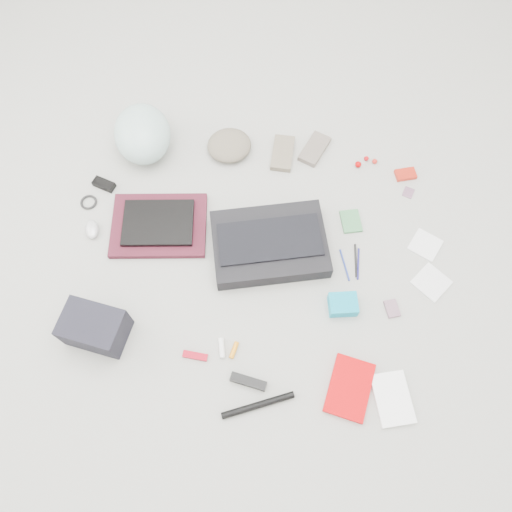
# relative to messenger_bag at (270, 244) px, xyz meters

# --- Properties ---
(ground_plane) EXTENTS (4.00, 4.00, 0.00)m
(ground_plane) POSITION_rel_messenger_bag_xyz_m (-0.05, -0.07, -0.04)
(ground_plane) COLOR gray
(messenger_bag) EXTENTS (0.54, 0.44, 0.08)m
(messenger_bag) POSITION_rel_messenger_bag_xyz_m (0.00, 0.00, 0.00)
(messenger_bag) COLOR black
(messenger_bag) RESTS_ON ground_plane
(bag_flap) EXTENTS (0.46, 0.30, 0.01)m
(bag_flap) POSITION_rel_messenger_bag_xyz_m (0.00, -0.00, 0.04)
(bag_flap) COLOR black
(bag_flap) RESTS_ON messenger_bag
(laptop_sleeve) EXTENTS (0.45, 0.36, 0.03)m
(laptop_sleeve) POSITION_rel_messenger_bag_xyz_m (-0.49, 0.04, -0.03)
(laptop_sleeve) COLOR #481421
(laptop_sleeve) RESTS_ON ground_plane
(laptop) EXTENTS (0.33, 0.26, 0.02)m
(laptop) POSITION_rel_messenger_bag_xyz_m (-0.49, 0.04, -0.00)
(laptop) COLOR black
(laptop) RESTS_ON laptop_sleeve
(bike_helmet) EXTENTS (0.35, 0.38, 0.19)m
(bike_helmet) POSITION_rel_messenger_bag_xyz_m (-0.64, 0.45, 0.06)
(bike_helmet) COLOR #A9CDC6
(bike_helmet) RESTS_ON ground_plane
(beanie) EXTENTS (0.26, 0.25, 0.07)m
(beanie) POSITION_rel_messenger_bag_xyz_m (-0.25, 0.48, -0.00)
(beanie) COLOR #6B6250
(beanie) RESTS_ON ground_plane
(mitten_left) EXTENTS (0.09, 0.19, 0.03)m
(mitten_left) POSITION_rel_messenger_bag_xyz_m (0.00, 0.49, -0.03)
(mitten_left) COLOR #736755
(mitten_left) RESTS_ON ground_plane
(mitten_right) EXTENTS (0.15, 0.20, 0.03)m
(mitten_right) POSITION_rel_messenger_bag_xyz_m (0.15, 0.53, -0.03)
(mitten_right) COLOR #6E6359
(mitten_right) RESTS_ON ground_plane
(power_brick) EXTENTS (0.11, 0.07, 0.03)m
(power_brick) POSITION_rel_messenger_bag_xyz_m (-0.78, 0.21, -0.03)
(power_brick) COLOR black
(power_brick) RESTS_ON ground_plane
(cable_coil) EXTENTS (0.10, 0.10, 0.01)m
(cable_coil) POSITION_rel_messenger_bag_xyz_m (-0.82, 0.11, -0.03)
(cable_coil) COLOR black
(cable_coil) RESTS_ON ground_plane
(mouse) EXTENTS (0.08, 0.11, 0.04)m
(mouse) POSITION_rel_messenger_bag_xyz_m (-0.77, -0.02, -0.02)
(mouse) COLOR #B6B6B6
(mouse) RESTS_ON ground_plane
(camera_bag) EXTENTS (0.25, 0.19, 0.15)m
(camera_bag) POSITION_rel_messenger_bag_xyz_m (-0.62, -0.46, 0.03)
(camera_bag) COLOR black
(camera_bag) RESTS_ON ground_plane
(multitool) EXTENTS (0.10, 0.03, 0.01)m
(multitool) POSITION_rel_messenger_bag_xyz_m (-0.23, -0.50, -0.03)
(multitool) COLOR #9A0414
(multitool) RESTS_ON ground_plane
(toiletry_tube_white) EXTENTS (0.04, 0.08, 0.02)m
(toiletry_tube_white) POSITION_rel_messenger_bag_xyz_m (-0.13, -0.46, -0.03)
(toiletry_tube_white) COLOR silver
(toiletry_tube_white) RESTS_ON ground_plane
(toiletry_tube_orange) EXTENTS (0.03, 0.07, 0.02)m
(toiletry_tube_orange) POSITION_rel_messenger_bag_xyz_m (-0.08, -0.46, -0.03)
(toiletry_tube_orange) COLOR orange
(toiletry_tube_orange) RESTS_ON ground_plane
(u_lock) EXTENTS (0.14, 0.06, 0.03)m
(u_lock) POSITION_rel_messenger_bag_xyz_m (-0.01, -0.57, -0.03)
(u_lock) COLOR black
(u_lock) RESTS_ON ground_plane
(bike_pump) EXTENTS (0.26, 0.14, 0.03)m
(bike_pump) POSITION_rel_messenger_bag_xyz_m (0.04, -0.65, -0.03)
(bike_pump) COLOR black
(bike_pump) RESTS_ON ground_plane
(book_red) EXTENTS (0.19, 0.25, 0.02)m
(book_red) POSITION_rel_messenger_bag_xyz_m (0.37, -0.54, -0.03)
(book_red) COLOR red
(book_red) RESTS_ON ground_plane
(book_white) EXTENTS (0.18, 0.22, 0.02)m
(book_white) POSITION_rel_messenger_bag_xyz_m (0.53, -0.56, -0.03)
(book_white) COLOR white
(book_white) RESTS_ON ground_plane
(notepad) EXTENTS (0.11, 0.13, 0.01)m
(notepad) POSITION_rel_messenger_bag_xyz_m (0.34, 0.17, -0.03)
(notepad) COLOR #3B7847
(notepad) RESTS_ON ground_plane
(pen_blue) EXTENTS (0.06, 0.14, 0.01)m
(pen_blue) POSITION_rel_messenger_bag_xyz_m (0.32, -0.04, -0.04)
(pen_blue) COLOR navy
(pen_blue) RESTS_ON ground_plane
(pen_black) EXTENTS (0.02, 0.15, 0.01)m
(pen_black) POSITION_rel_messenger_bag_xyz_m (0.37, -0.01, -0.03)
(pen_black) COLOR black
(pen_black) RESTS_ON ground_plane
(pen_navy) EXTENTS (0.01, 0.14, 0.01)m
(pen_navy) POSITION_rel_messenger_bag_xyz_m (0.38, -0.02, -0.04)
(pen_navy) COLOR navy
(pen_navy) RESTS_ON ground_plane
(accordion_wallet) EXTENTS (0.13, 0.11, 0.06)m
(accordion_wallet) POSITION_rel_messenger_bag_xyz_m (0.32, -0.22, -0.01)
(accordion_wallet) COLOR #0192B7
(accordion_wallet) RESTS_ON ground_plane
(card_deck) EXTENTS (0.07, 0.09, 0.01)m
(card_deck) POSITION_rel_messenger_bag_xyz_m (0.52, -0.20, -0.03)
(card_deck) COLOR slate
(card_deck) RESTS_ON ground_plane
(napkin_top) EXTENTS (0.16, 0.16, 0.01)m
(napkin_top) POSITION_rel_messenger_bag_xyz_m (0.66, 0.10, -0.04)
(napkin_top) COLOR silver
(napkin_top) RESTS_ON ground_plane
(napkin_bottom) EXTENTS (0.18, 0.18, 0.01)m
(napkin_bottom) POSITION_rel_messenger_bag_xyz_m (0.68, -0.06, -0.04)
(napkin_bottom) COLOR silver
(napkin_bottom) RESTS_ON ground_plane
(lollipop_a) EXTENTS (0.03, 0.03, 0.03)m
(lollipop_a) POSITION_rel_messenger_bag_xyz_m (0.35, 0.47, -0.02)
(lollipop_a) COLOR #AF0001
(lollipop_a) RESTS_ON ground_plane
(lollipop_b) EXTENTS (0.03, 0.03, 0.02)m
(lollipop_b) POSITION_rel_messenger_bag_xyz_m (0.39, 0.51, -0.03)
(lollipop_b) COLOR #B6090E
(lollipop_b) RESTS_ON ground_plane
(lollipop_c) EXTENTS (0.03, 0.03, 0.02)m
(lollipop_c) POSITION_rel_messenger_bag_xyz_m (0.43, 0.50, -0.03)
(lollipop_c) COLOR red
(lollipop_c) RESTS_ON ground_plane
(altoids_tin) EXTENTS (0.10, 0.08, 0.02)m
(altoids_tin) POSITION_rel_messenger_bag_xyz_m (0.57, 0.45, -0.03)
(altoids_tin) COLOR #B52213
(altoids_tin) RESTS_ON ground_plane
(stamp_sheet) EXTENTS (0.06, 0.06, 0.00)m
(stamp_sheet) POSITION_rel_messenger_bag_xyz_m (0.58, 0.36, -0.04)
(stamp_sheet) COLOR #785169
(stamp_sheet) RESTS_ON ground_plane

